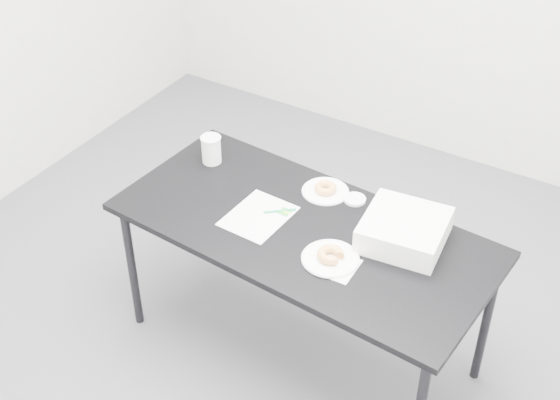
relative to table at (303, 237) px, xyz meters
The scene contains 13 objects.
floor 0.73m from the table, behind, with size 4.00×4.00×0.00m, color #4E4F54.
table is the anchor object (origin of this frame).
scorecard 0.22m from the table, 169.87° to the right, with size 0.24×0.31×0.00m, color white.
logo_patch 0.14m from the table, 159.15° to the left, with size 0.05×0.05×0.00m, color green.
pen 0.16m from the table, 165.09° to the left, with size 0.01×0.01×0.14m, color #0D955A.
napkin 0.29m from the table, 32.29° to the right, with size 0.17×0.17×0.00m, color white.
plate_near 0.25m from the table, 32.57° to the right, with size 0.24×0.24×0.01m, color white.
donut_near 0.25m from the table, 32.57° to the right, with size 0.11×0.11×0.04m, color gold.
plate_far 0.29m from the table, 98.74° to the left, with size 0.22×0.22×0.01m, color white.
donut_far 0.29m from the table, 98.74° to the left, with size 0.10×0.10×0.03m, color gold.
coffee_cup 0.68m from the table, 161.70° to the left, with size 0.09×0.09×0.14m, color white.
cup_lid 0.31m from the table, 70.06° to the left, with size 0.10×0.10×0.01m, color white.
bakery_box 0.44m from the table, 19.30° to the left, with size 0.34×0.34×0.11m, color white.
Camera 1 is at (1.46, -2.30, 2.89)m, focal length 50.00 mm.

